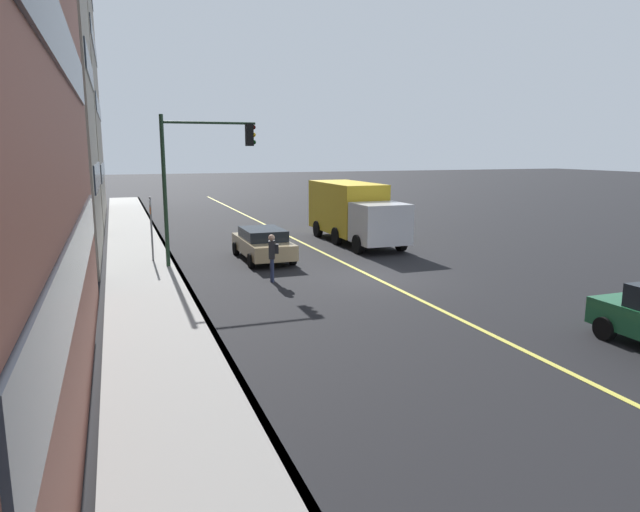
{
  "coord_description": "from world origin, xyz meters",
  "views": [
    {
      "loc": [
        -18.86,
        9.04,
        4.76
      ],
      "look_at": [
        -1.45,
        2.7,
        1.27
      ],
      "focal_mm": 31.64,
      "sensor_mm": 36.0,
      "label": 1
    }
  ],
  "objects": [
    {
      "name": "ground",
      "position": [
        0.0,
        0.0,
        0.0
      ],
      "size": [
        200.0,
        200.0,
        0.0
      ],
      "primitive_type": "plane",
      "color": "black"
    },
    {
      "name": "sidewalk_slab",
      "position": [
        0.0,
        8.16,
        0.07
      ],
      "size": [
        80.0,
        2.76,
        0.15
      ],
      "primitive_type": "cube",
      "color": "gray",
      "rests_on": "ground"
    },
    {
      "name": "curb_edge",
      "position": [
        0.0,
        6.86,
        0.07
      ],
      "size": [
        80.0,
        0.16,
        0.15
      ],
      "primitive_type": "cube",
      "color": "slate",
      "rests_on": "ground"
    },
    {
      "name": "lane_stripe_center",
      "position": [
        0.0,
        0.0,
        0.01
      ],
      "size": [
        80.0,
        0.16,
        0.01
      ],
      "primitive_type": "cube",
      "color": "#D8CC4C",
      "rests_on": "ground"
    },
    {
      "name": "building_glass_right",
      "position": [
        23.73,
        15.09,
        13.8
      ],
      "size": [
        17.02,
        10.78,
        27.59
      ],
      "color": "#9E9384",
      "rests_on": "ground"
    },
    {
      "name": "car_tan",
      "position": [
        4.9,
        3.06,
        0.74
      ],
      "size": [
        4.65,
        2.0,
        1.39
      ],
      "color": "tan",
      "rests_on": "ground"
    },
    {
      "name": "truck_yellow",
      "position": [
        7.96,
        -2.56,
        1.64
      ],
      "size": [
        8.08,
        2.51,
        3.07
      ],
      "color": "silver",
      "rests_on": "ground"
    },
    {
      "name": "pedestrian_with_backpack",
      "position": [
        0.73,
        3.76,
        1.02
      ],
      "size": [
        0.46,
        0.44,
        1.74
      ],
      "color": "#262D4C",
      "rests_on": "ground"
    },
    {
      "name": "traffic_light_mast",
      "position": [
        4.17,
        5.8,
        4.16
      ],
      "size": [
        0.28,
        3.8,
        6.12
      ],
      "color": "#1E3823",
      "rests_on": "ground"
    },
    {
      "name": "street_sign_post",
      "position": [
        5.58,
        7.68,
        1.67
      ],
      "size": [
        0.6,
        0.08,
        2.84
      ],
      "color": "slate",
      "rests_on": "ground"
    }
  ]
}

